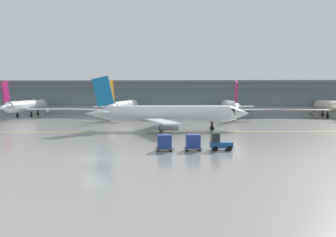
{
  "coord_description": "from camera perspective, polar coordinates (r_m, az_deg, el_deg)",
  "views": [
    {
      "loc": [
        11.59,
        -44.39,
        7.51
      ],
      "look_at": [
        6.19,
        18.63,
        3.0
      ],
      "focal_mm": 46.26,
      "sensor_mm": 36.0,
      "label": 1
    }
  ],
  "objects": [
    {
      "name": "ground_plane",
      "position": [
        46.48,
        -9.65,
        -5.27
      ],
      "size": [
        400.0,
        400.0,
        0.0
      ],
      "primitive_type": "plane",
      "color": "gray"
    },
    {
      "name": "taxiway_centreline_stripe",
      "position": [
        74.1,
        0.23,
        -1.74
      ],
      "size": [
        109.37,
        12.52,
        0.01
      ],
      "primitive_type": "cube",
      "rotation": [
        0.0,
        0.0,
        0.11
      ],
      "color": "yellow",
      "rests_on": "ground_plane"
    },
    {
      "name": "terminal_concourse",
      "position": [
        127.12,
        -0.33,
        2.91
      ],
      "size": [
        198.22,
        11.0,
        9.6
      ],
      "color": "#9EA3A8",
      "rests_on": "ground_plane"
    },
    {
      "name": "gate_airplane_1",
      "position": [
        117.37,
        -18.17,
        1.56
      ],
      "size": [
        25.92,
        27.81,
        9.23
      ],
      "rotation": [
        0.0,
        0.0,
        1.55
      ],
      "color": "white",
      "rests_on": "ground_plane"
    },
    {
      "name": "gate_airplane_2",
      "position": [
        107.68,
        -5.87,
        1.53
      ],
      "size": [
        25.88,
        27.87,
        9.23
      ],
      "rotation": [
        0.0,
        0.0,
        1.51
      ],
      "color": "white",
      "rests_on": "ground_plane"
    },
    {
      "name": "gate_airplane_3",
      "position": [
        110.42,
        8.21,
        1.57
      ],
      "size": [
        25.88,
        27.87,
        9.23
      ],
      "rotation": [
        0.0,
        0.0,
        1.63
      ],
      "color": "white",
      "rests_on": "ground_plane"
    },
    {
      "name": "gate_airplane_4",
      "position": [
        115.86,
        20.96,
        1.46
      ],
      "size": [
        25.82,
        27.88,
        9.23
      ],
      "rotation": [
        0.0,
        0.0,
        1.66
      ],
      "color": "silver",
      "rests_on": "ground_plane"
    },
    {
      "name": "taxiing_regional_jet",
      "position": [
        75.85,
        0.07,
        0.58
      ],
      "size": [
        29.06,
        26.86,
        9.62
      ],
      "rotation": [
        0.0,
        0.0,
        0.11
      ],
      "color": "silver",
      "rests_on": "ground_plane"
    },
    {
      "name": "baggage_tug",
      "position": [
        52.44,
        6.81,
        -3.2
      ],
      "size": [
        2.81,
        2.01,
        2.1
      ],
      "rotation": [
        0.0,
        0.0,
        0.18
      ],
      "color": "#194C8C",
      "rests_on": "ground_plane"
    },
    {
      "name": "cargo_dolly_lead",
      "position": [
        51.83,
        3.32,
        -3.08
      ],
      "size": [
        2.35,
        1.95,
        1.94
      ],
      "rotation": [
        0.0,
        0.0,
        0.18
      ],
      "color": "#595B60",
      "rests_on": "ground_plane"
    },
    {
      "name": "cargo_dolly_trailing",
      "position": [
        51.42,
        -0.48,
        -3.13
      ],
      "size": [
        2.35,
        1.95,
        1.94
      ],
      "rotation": [
        0.0,
        0.0,
        0.18
      ],
      "color": "#595B60",
      "rests_on": "ground_plane"
    }
  ]
}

